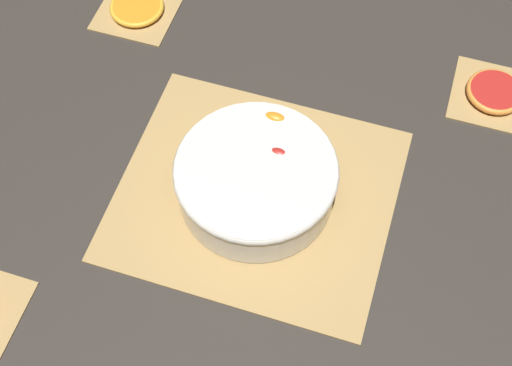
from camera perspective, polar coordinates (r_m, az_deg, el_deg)
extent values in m
plane|color=#2D2823|center=(1.07, 0.00, -0.96)|extent=(6.00, 6.00, 0.00)
cube|color=#A8844C|center=(1.07, 0.00, -0.88)|extent=(0.41, 0.36, 0.01)
cube|color=#3D2D19|center=(1.10, -8.08, 1.38)|extent=(0.01, 0.35, 0.00)
cube|color=#3D2D19|center=(1.09, -6.12, 0.84)|extent=(0.01, 0.35, 0.00)
cube|color=#3D2D19|center=(1.08, -4.11, 0.29)|extent=(0.01, 0.35, 0.00)
cube|color=#3D2D19|center=(1.07, -2.07, -0.27)|extent=(0.01, 0.35, 0.00)
cube|color=#3D2D19|center=(1.06, 0.00, -0.84)|extent=(0.01, 0.35, 0.00)
cube|color=#3D2D19|center=(1.06, 2.09, -1.41)|extent=(0.01, 0.35, 0.00)
cube|color=#3D2D19|center=(1.06, 4.21, -1.98)|extent=(0.01, 0.35, 0.00)
cube|color=#3D2D19|center=(1.05, 6.34, -2.56)|extent=(0.01, 0.35, 0.00)
cube|color=#3D2D19|center=(1.05, 8.47, -3.14)|extent=(0.01, 0.35, 0.00)
cube|color=#A8844C|center=(1.31, -9.47, 13.47)|extent=(0.13, 0.13, 0.01)
cube|color=#3D2D19|center=(1.33, -11.12, 13.83)|extent=(0.00, 0.13, 0.00)
cube|color=#3D2D19|center=(1.32, -10.03, 13.63)|extent=(0.00, 0.13, 0.00)
cube|color=#3D2D19|center=(1.31, -8.92, 13.42)|extent=(0.00, 0.13, 0.00)
cube|color=#3D2D19|center=(1.30, -7.80, 13.20)|extent=(0.00, 0.13, 0.00)
cube|color=#A8844C|center=(1.23, 18.45, 6.68)|extent=(0.13, 0.13, 0.01)
cube|color=#3D2D19|center=(1.23, 16.97, 7.16)|extent=(0.00, 0.13, 0.00)
cube|color=#3D2D19|center=(1.23, 18.48, 6.73)|extent=(0.00, 0.13, 0.00)
cylinder|color=silver|center=(1.03, 0.00, 0.21)|extent=(0.23, 0.23, 0.07)
torus|color=silver|center=(1.01, 0.00, 1.07)|extent=(0.24, 0.24, 0.01)
cylinder|color=#F7EFC6|center=(1.06, -1.97, 3.72)|extent=(0.03, 0.03, 0.01)
cylinder|color=#F7EFC6|center=(1.02, -1.00, 1.54)|extent=(0.03, 0.03, 0.01)
cylinder|color=#F7EFC6|center=(1.00, 0.41, -2.69)|extent=(0.03, 0.03, 0.01)
cylinder|color=#F7EFC6|center=(1.01, -3.87, -2.03)|extent=(0.03, 0.03, 0.01)
cylinder|color=#F7EFC6|center=(1.06, -0.64, 1.49)|extent=(0.03, 0.03, 0.01)
cylinder|color=#F7EFC6|center=(1.02, 4.96, 1.74)|extent=(0.03, 0.03, 0.01)
cylinder|color=#F7EFC6|center=(1.07, -0.48, 4.16)|extent=(0.03, 0.03, 0.01)
cube|color=beige|center=(1.04, 0.34, 1.89)|extent=(0.02, 0.02, 0.02)
cube|color=beige|center=(1.06, 3.96, 3.02)|extent=(0.03, 0.03, 0.03)
cube|color=beige|center=(1.03, -3.65, -0.46)|extent=(0.02, 0.02, 0.02)
cube|color=beige|center=(1.05, 4.98, 0.11)|extent=(0.02, 0.02, 0.02)
cube|color=beige|center=(1.05, 1.48, 1.07)|extent=(0.02, 0.02, 0.02)
cube|color=beige|center=(1.02, -0.01, 0.35)|extent=(0.02, 0.02, 0.02)
cube|color=beige|center=(1.05, -3.71, 1.64)|extent=(0.03, 0.03, 0.03)
cube|color=beige|center=(1.06, -1.80, -0.05)|extent=(0.02, 0.02, 0.02)
cube|color=beige|center=(0.99, 2.24, -2.51)|extent=(0.03, 0.03, 0.03)
ellipsoid|color=#B2231E|center=(1.01, -0.93, -4.35)|extent=(0.03, 0.02, 0.01)
ellipsoid|color=#B2231E|center=(1.02, 1.80, 2.40)|extent=(0.03, 0.02, 0.01)
ellipsoid|color=#B2231E|center=(1.01, 1.63, -0.79)|extent=(0.03, 0.02, 0.01)
ellipsoid|color=#B2231E|center=(1.05, 1.99, 2.86)|extent=(0.03, 0.02, 0.01)
ellipsoid|color=orange|center=(0.98, -2.30, -2.49)|extent=(0.03, 0.02, 0.01)
ellipsoid|color=orange|center=(1.06, -1.94, 1.62)|extent=(0.03, 0.01, 0.01)
ellipsoid|color=#B2231E|center=(1.00, 0.39, -4.56)|extent=(0.02, 0.01, 0.01)
ellipsoid|color=#B2231E|center=(1.03, 3.00, -2.89)|extent=(0.03, 0.02, 0.01)
ellipsoid|color=orange|center=(1.05, 1.54, 5.23)|extent=(0.03, 0.02, 0.01)
cylinder|color=orange|center=(1.31, -9.52, 13.71)|extent=(0.08, 0.08, 0.01)
torus|color=#F4A82D|center=(1.31, -9.52, 13.71)|extent=(0.10, 0.10, 0.01)
cylinder|color=#B2231E|center=(1.23, 18.57, 6.93)|extent=(0.08, 0.08, 0.01)
torus|color=orange|center=(1.23, 18.57, 6.93)|extent=(0.09, 0.09, 0.01)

